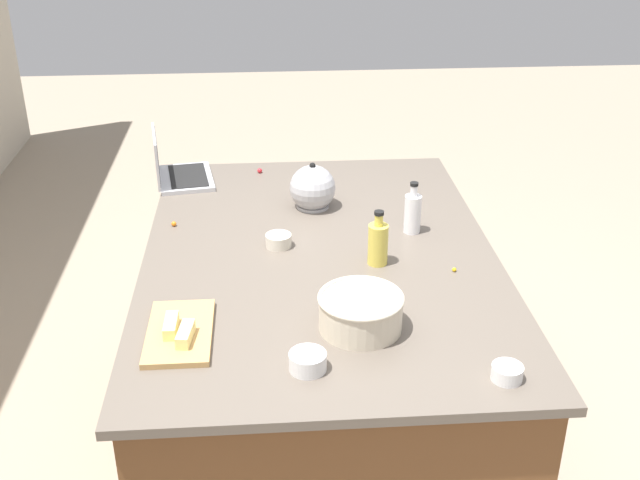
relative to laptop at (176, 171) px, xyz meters
The scene contains 18 objects.
ground_plane 1.31m from the laptop, 141.53° to the right, with size 12.00×12.00×0.00m, color gray.
island_counter 1.03m from the laptop, 141.53° to the right, with size 1.78×1.22×0.90m.
laptop is the anchor object (origin of this frame).
mixing_bowl_large 1.35m from the laptop, 151.66° to the right, with size 0.25×0.25×0.11m.
bottle_vinegar 1.07m from the laptop, 121.72° to the right, with size 0.06×0.06×0.20m.
bottle_oil 1.09m from the laptop, 136.69° to the right, with size 0.07×0.07×0.19m.
kettle 0.64m from the laptop, 119.28° to the right, with size 0.21×0.18×0.20m.
cutting_board 1.19m from the laptop, behind, with size 0.33×0.19×0.02m, color tan.
butter_stick_left 1.25m from the laptop, behind, with size 0.11×0.04×0.04m, color #F4E58C.
butter_stick_right 1.19m from the laptop, behind, with size 0.11×0.04×0.04m, color #F4E58C.
ramekin_small 1.77m from the laptop, 145.65° to the right, with size 0.08×0.08×0.04m, color white.
ramekin_medium 0.77m from the laptop, 147.10° to the right, with size 0.09×0.09×0.05m, color beige.
ramekin_wide 1.46m from the laptop, 160.98° to the right, with size 0.10×0.10×0.05m, color white.
candy_0 0.54m from the laptop, 108.49° to the right, with size 0.02×0.02×0.02m, color #CC3399.
candy_1 0.36m from the laptop, 79.39° to the right, with size 0.02×0.02×0.02m, color red.
candy_2 1.32m from the laptop, 131.16° to the right, with size 0.01×0.01×0.01m, color yellow.
candy_3 1.34m from the laptop, 150.80° to the right, with size 0.02×0.02×0.02m, color blue.
candy_4 0.45m from the laptop, behind, with size 0.02×0.02×0.02m, color orange.
Camera 1 is at (-2.39, 0.18, 2.16)m, focal length 43.47 mm.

